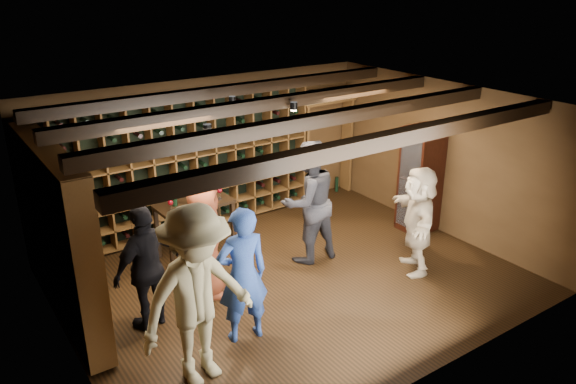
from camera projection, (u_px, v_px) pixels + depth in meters
ground at (292, 279)px, 7.98m from camera, size 6.00×6.00×0.00m
room_shell at (290, 111)px, 7.13m from camera, size 6.00×6.00×6.00m
wine_rack_back at (183, 166)px, 9.07m from camera, size 4.65×0.30×2.20m
wine_rack_left at (59, 235)px, 6.70m from camera, size 0.30×2.65×2.20m
crate_shelf at (327, 116)px, 10.45m from camera, size 1.20×0.32×2.07m
display_cabinet at (420, 181)px, 9.25m from camera, size 0.55×0.50×1.75m
man_blue_shirt at (243, 275)px, 6.42m from camera, size 0.67×0.49×1.68m
man_grey_suit at (309, 202)px, 8.23m from camera, size 0.92×0.73×1.86m
guest_red_floral at (205, 241)px, 7.34m from camera, size 0.77×0.91×1.57m
guest_woman_black at (147, 267)px, 6.66m from camera, size 1.01×0.66×1.60m
guest_khaki at (197, 297)px, 5.69m from camera, size 1.37×0.89×2.00m
guest_beige at (418, 220)px, 7.97m from camera, size 1.18×1.49×1.58m
tasting_table at (194, 209)px, 8.43m from camera, size 1.16×0.61×1.14m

